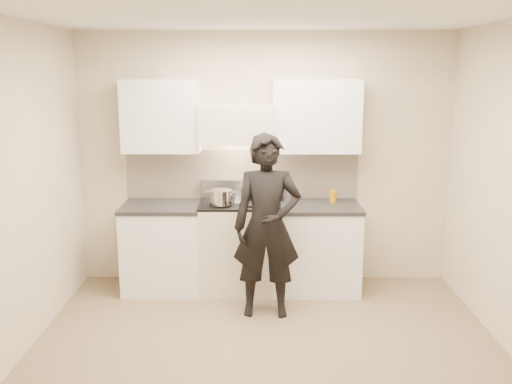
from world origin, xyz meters
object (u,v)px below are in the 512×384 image
wok (256,189)px  utensil_crock (286,192)px  counter_right (315,247)px  person (267,226)px  stove (237,245)px

wok → utensil_crock: 0.33m
counter_right → wok: wok is taller
wok → person: bearing=-82.0°
stove → person: 0.82m
utensil_crock → person: bearing=-104.7°
stove → counter_right: size_ratio=1.04×
person → utensil_crock: bearing=75.9°
stove → utensil_crock: bearing=19.1°
person → stove: bearing=116.3°
stove → utensil_crock: 0.78m
counter_right → wok: 0.88m
counter_right → utensil_crock: size_ratio=3.10×
stove → utensil_crock: size_ratio=3.23×
counter_right → person: bearing=-128.8°
stove → utensil_crock: (0.53, 0.18, 0.54)m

